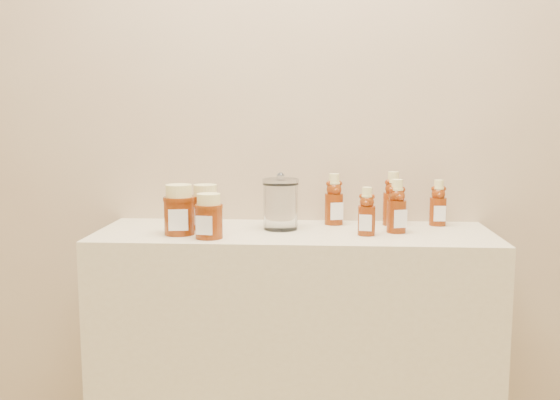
# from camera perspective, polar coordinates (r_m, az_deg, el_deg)

# --- Properties ---
(wall_back) EXTENTS (3.50, 0.02, 2.70)m
(wall_back) POSITION_cam_1_polar(r_m,az_deg,el_deg) (2.06, 1.58, 10.56)
(wall_back) COLOR tan
(wall_back) RESTS_ON ground
(display_table) EXTENTS (1.20, 0.40, 0.90)m
(display_table) POSITION_cam_1_polar(r_m,az_deg,el_deg) (2.03, 1.26, -15.45)
(display_table) COLOR beige
(display_table) RESTS_ON ground
(bear_bottle_back_left) EXTENTS (0.08, 0.08, 0.19)m
(bear_bottle_back_left) POSITION_cam_1_polar(r_m,az_deg,el_deg) (2.01, 4.96, 0.38)
(bear_bottle_back_left) COLOR #601F07
(bear_bottle_back_left) RESTS_ON display_table
(bear_bottle_back_mid) EXTENTS (0.08, 0.08, 0.19)m
(bear_bottle_back_mid) POSITION_cam_1_polar(r_m,az_deg,el_deg) (2.02, 10.29, 0.45)
(bear_bottle_back_mid) COLOR #601F07
(bear_bottle_back_mid) RESTS_ON display_table
(bear_bottle_back_right) EXTENTS (0.06, 0.06, 0.17)m
(bear_bottle_back_right) POSITION_cam_1_polar(r_m,az_deg,el_deg) (2.05, 14.26, 0.02)
(bear_bottle_back_right) COLOR #601F07
(bear_bottle_back_right) RESTS_ON display_table
(bear_bottle_front_left) EXTENTS (0.06, 0.06, 0.16)m
(bear_bottle_front_left) POSITION_cam_1_polar(r_m,az_deg,el_deg) (1.84, 7.94, -0.74)
(bear_bottle_front_left) COLOR #601F07
(bear_bottle_front_left) RESTS_ON display_table
(bear_bottle_front_right) EXTENTS (0.08, 0.08, 0.18)m
(bear_bottle_front_right) POSITION_cam_1_polar(r_m,az_deg,el_deg) (1.90, 10.63, -0.24)
(bear_bottle_front_right) COLOR #601F07
(bear_bottle_front_right) RESTS_ON display_table
(honey_jar_left) EXTENTS (0.11, 0.11, 0.15)m
(honey_jar_left) POSITION_cam_1_polar(r_m,az_deg,el_deg) (1.86, -9.20, -0.87)
(honey_jar_left) COLOR #601F07
(honey_jar_left) RESTS_ON display_table
(honey_jar_back) EXTENTS (0.10, 0.10, 0.14)m
(honey_jar_back) POSITION_cam_1_polar(r_m,az_deg,el_deg) (1.94, -6.84, -0.62)
(honey_jar_back) COLOR #601F07
(honey_jar_back) RESTS_ON display_table
(honey_jar_front) EXTENTS (0.10, 0.10, 0.13)m
(honey_jar_front) POSITION_cam_1_polar(r_m,az_deg,el_deg) (1.79, -6.52, -1.46)
(honey_jar_front) COLOR #601F07
(honey_jar_front) RESTS_ON display_table
(glass_canister) EXTENTS (0.15, 0.15, 0.17)m
(glass_canister) POSITION_cam_1_polar(r_m,az_deg,el_deg) (1.91, 0.05, -0.18)
(glass_canister) COLOR white
(glass_canister) RESTS_ON display_table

